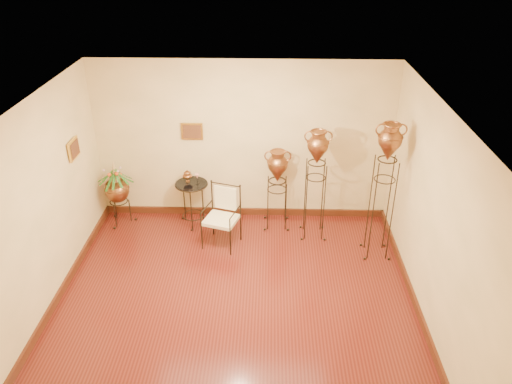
{
  "coord_description": "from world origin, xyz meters",
  "views": [
    {
      "loc": [
        0.45,
        -5.26,
        4.67
      ],
      "look_at": [
        0.25,
        1.3,
        1.1
      ],
      "focal_mm": 35.0,
      "sensor_mm": 36.0,
      "label": 1
    }
  ],
  "objects_px": {
    "amphora_tall": "(383,190)",
    "side_table": "(193,203)",
    "amphora_mid": "(315,184)",
    "armchair": "(221,218)",
    "planter_urn": "(117,188)"
  },
  "relations": [
    {
      "from": "amphora_tall",
      "to": "planter_urn",
      "type": "height_order",
      "value": "amphora_tall"
    },
    {
      "from": "planter_urn",
      "to": "side_table",
      "type": "xyz_separation_m",
      "value": [
        1.28,
        -0.0,
        -0.26
      ]
    },
    {
      "from": "planter_urn",
      "to": "armchair",
      "type": "distance_m",
      "value": 1.95
    },
    {
      "from": "amphora_mid",
      "to": "armchair",
      "type": "height_order",
      "value": "amphora_mid"
    },
    {
      "from": "armchair",
      "to": "side_table",
      "type": "height_order",
      "value": "armchair"
    },
    {
      "from": "amphora_mid",
      "to": "armchair",
      "type": "bearing_deg",
      "value": -166.98
    },
    {
      "from": "armchair",
      "to": "side_table",
      "type": "bearing_deg",
      "value": 148.58
    },
    {
      "from": "amphora_tall",
      "to": "planter_urn",
      "type": "bearing_deg",
      "value": 169.37
    },
    {
      "from": "planter_urn",
      "to": "side_table",
      "type": "distance_m",
      "value": 1.31
    },
    {
      "from": "amphora_tall",
      "to": "side_table",
      "type": "xyz_separation_m",
      "value": [
        -3.02,
        0.81,
        -0.72
      ]
    },
    {
      "from": "amphora_tall",
      "to": "side_table",
      "type": "distance_m",
      "value": 3.21
    },
    {
      "from": "amphora_mid",
      "to": "amphora_tall",
      "type": "bearing_deg",
      "value": -28.35
    },
    {
      "from": "side_table",
      "to": "armchair",
      "type": "bearing_deg",
      "value": -49.05
    },
    {
      "from": "amphora_mid",
      "to": "side_table",
      "type": "relative_size",
      "value": 1.9
    },
    {
      "from": "planter_urn",
      "to": "armchair",
      "type": "relative_size",
      "value": 1.19
    }
  ]
}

